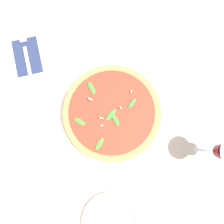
% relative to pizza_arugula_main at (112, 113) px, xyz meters
% --- Properties ---
extents(ground_plane, '(6.00, 6.00, 0.00)m').
position_rel_pizza_arugula_main_xyz_m(ground_plane, '(0.02, -0.02, -0.02)').
color(ground_plane, beige).
extents(pizza_arugula_main, '(0.35, 0.35, 0.05)m').
position_rel_pizza_arugula_main_xyz_m(pizza_arugula_main, '(0.00, 0.00, 0.00)').
color(pizza_arugula_main, silver).
rests_on(pizza_arugula_main, ground_plane).
extents(napkin, '(0.16, 0.13, 0.01)m').
position_rel_pizza_arugula_main_xyz_m(napkin, '(0.33, 0.16, -0.01)').
color(napkin, navy).
rests_on(napkin, ground_plane).
extents(fork, '(0.20, 0.07, 0.00)m').
position_rel_pizza_arugula_main_xyz_m(fork, '(0.34, 0.16, -0.01)').
color(fork, silver).
rests_on(fork, ground_plane).
extents(side_plate_white, '(0.18, 0.18, 0.02)m').
position_rel_pizza_arugula_main_xyz_m(side_plate_white, '(-0.29, 0.18, -0.01)').
color(side_plate_white, silver).
rests_on(side_plate_white, ground_plane).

